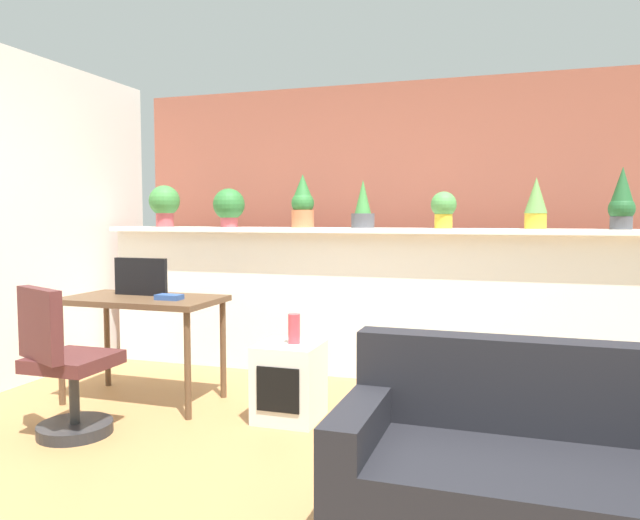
{
  "coord_description": "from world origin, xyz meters",
  "views": [
    {
      "loc": [
        1.09,
        -2.73,
        1.32
      ],
      "look_at": [
        -0.21,
        1.34,
        1.01
      ],
      "focal_mm": 33.54,
      "sensor_mm": 36.0,
      "label": 1
    }
  ],
  "objects_px": {
    "side_cube_shelf": "(289,382)",
    "book_on_desk": "(169,297)",
    "office_chair": "(64,373)",
    "potted_plant_3": "(363,208)",
    "potted_plant_2": "(303,203)",
    "potted_plant_6": "(622,200)",
    "potted_plant_5": "(536,203)",
    "desk": "(143,309)",
    "vase_on_shelf": "(294,329)",
    "tv_monitor": "(141,277)",
    "potted_plant_1": "(229,206)",
    "couch": "(539,484)",
    "potted_plant_0": "(165,203)",
    "potted_plant_4": "(444,208)"
  },
  "relations": [
    {
      "from": "potted_plant_3",
      "to": "office_chair",
      "type": "bearing_deg",
      "value": -126.78
    },
    {
      "from": "potted_plant_4",
      "to": "tv_monitor",
      "type": "bearing_deg",
      "value": -154.7
    },
    {
      "from": "potted_plant_2",
      "to": "potted_plant_3",
      "type": "relative_size",
      "value": 1.15
    },
    {
      "from": "potted_plant_0",
      "to": "potted_plant_1",
      "type": "relative_size",
      "value": 1.1
    },
    {
      "from": "potted_plant_0",
      "to": "potted_plant_6",
      "type": "relative_size",
      "value": 0.84
    },
    {
      "from": "potted_plant_1",
      "to": "tv_monitor",
      "type": "xyz_separation_m",
      "value": [
        -0.21,
        -1.01,
        -0.53
      ]
    },
    {
      "from": "office_chair",
      "to": "potted_plant_0",
      "type": "bearing_deg",
      "value": 103.58
    },
    {
      "from": "side_cube_shelf",
      "to": "book_on_desk",
      "type": "relative_size",
      "value": 2.85
    },
    {
      "from": "book_on_desk",
      "to": "potted_plant_3",
      "type": "bearing_deg",
      "value": 46.76
    },
    {
      "from": "tv_monitor",
      "to": "potted_plant_6",
      "type": "bearing_deg",
      "value": 16.3
    },
    {
      "from": "potted_plant_0",
      "to": "tv_monitor",
      "type": "distance_m",
      "value": 1.19
    },
    {
      "from": "book_on_desk",
      "to": "side_cube_shelf",
      "type": "bearing_deg",
      "value": 0.75
    },
    {
      "from": "book_on_desk",
      "to": "couch",
      "type": "xyz_separation_m",
      "value": [
        2.35,
        -1.15,
        -0.49
      ]
    },
    {
      "from": "potted_plant_4",
      "to": "book_on_desk",
      "type": "distance_m",
      "value": 2.14
    },
    {
      "from": "potted_plant_5",
      "to": "couch",
      "type": "height_order",
      "value": "potted_plant_5"
    },
    {
      "from": "potted_plant_5",
      "to": "side_cube_shelf",
      "type": "height_order",
      "value": "potted_plant_5"
    },
    {
      "from": "potted_plant_4",
      "to": "potted_plant_5",
      "type": "relative_size",
      "value": 0.74
    },
    {
      "from": "potted_plant_5",
      "to": "side_cube_shelf",
      "type": "distance_m",
      "value": 2.24
    },
    {
      "from": "potted_plant_3",
      "to": "vase_on_shelf",
      "type": "xyz_separation_m",
      "value": [
        -0.18,
        -1.12,
        -0.79
      ]
    },
    {
      "from": "desk",
      "to": "book_on_desk",
      "type": "bearing_deg",
      "value": -13.52
    },
    {
      "from": "potted_plant_5",
      "to": "tv_monitor",
      "type": "bearing_deg",
      "value": -159.35
    },
    {
      "from": "potted_plant_3",
      "to": "side_cube_shelf",
      "type": "bearing_deg",
      "value": -100.42
    },
    {
      "from": "potted_plant_6",
      "to": "side_cube_shelf",
      "type": "relative_size",
      "value": 0.88
    },
    {
      "from": "potted_plant_3",
      "to": "potted_plant_0",
      "type": "bearing_deg",
      "value": -178.98
    },
    {
      "from": "tv_monitor",
      "to": "couch",
      "type": "height_order",
      "value": "tv_monitor"
    },
    {
      "from": "potted_plant_0",
      "to": "desk",
      "type": "relative_size",
      "value": 0.33
    },
    {
      "from": "potted_plant_1",
      "to": "potted_plant_6",
      "type": "relative_size",
      "value": 0.76
    },
    {
      "from": "tv_monitor",
      "to": "office_chair",
      "type": "distance_m",
      "value": 0.97
    },
    {
      "from": "book_on_desk",
      "to": "office_chair",
      "type": "bearing_deg",
      "value": -113.05
    },
    {
      "from": "potted_plant_5",
      "to": "desk",
      "type": "distance_m",
      "value": 2.97
    },
    {
      "from": "potted_plant_1",
      "to": "potted_plant_6",
      "type": "bearing_deg",
      "value": -0.98
    },
    {
      "from": "potted_plant_3",
      "to": "book_on_desk",
      "type": "bearing_deg",
      "value": -133.24
    },
    {
      "from": "potted_plant_5",
      "to": "desk",
      "type": "height_order",
      "value": "potted_plant_5"
    },
    {
      "from": "potted_plant_2",
      "to": "side_cube_shelf",
      "type": "bearing_deg",
      "value": -74.96
    },
    {
      "from": "potted_plant_2",
      "to": "desk",
      "type": "distance_m",
      "value": 1.57
    },
    {
      "from": "couch",
      "to": "potted_plant_2",
      "type": "bearing_deg",
      "value": 127.7
    },
    {
      "from": "potted_plant_0",
      "to": "side_cube_shelf",
      "type": "bearing_deg",
      "value": -34.63
    },
    {
      "from": "potted_plant_4",
      "to": "side_cube_shelf",
      "type": "xyz_separation_m",
      "value": [
        -0.85,
        -1.1,
        -1.13
      ]
    },
    {
      "from": "potted_plant_3",
      "to": "potted_plant_6",
      "type": "bearing_deg",
      "value": -1.51
    },
    {
      "from": "potted_plant_3",
      "to": "potted_plant_5",
      "type": "relative_size",
      "value": 1.01
    },
    {
      "from": "potted_plant_6",
      "to": "vase_on_shelf",
      "type": "relative_size",
      "value": 2.29
    },
    {
      "from": "potted_plant_2",
      "to": "side_cube_shelf",
      "type": "distance_m",
      "value": 1.68
    },
    {
      "from": "potted_plant_1",
      "to": "tv_monitor",
      "type": "distance_m",
      "value": 1.16
    },
    {
      "from": "potted_plant_6",
      "to": "book_on_desk",
      "type": "height_order",
      "value": "potted_plant_6"
    },
    {
      "from": "potted_plant_4",
      "to": "potted_plant_6",
      "type": "distance_m",
      "value": 1.23
    },
    {
      "from": "vase_on_shelf",
      "to": "book_on_desk",
      "type": "distance_m",
      "value": 0.92
    },
    {
      "from": "vase_on_shelf",
      "to": "potted_plant_1",
      "type": "bearing_deg",
      "value": 132.0
    },
    {
      "from": "potted_plant_0",
      "to": "desk",
      "type": "distance_m",
      "value": 1.39
    },
    {
      "from": "office_chair",
      "to": "side_cube_shelf",
      "type": "xyz_separation_m",
      "value": [
        1.17,
        0.7,
        -0.14
      ]
    },
    {
      "from": "tv_monitor",
      "to": "side_cube_shelf",
      "type": "relative_size",
      "value": 0.84
    }
  ]
}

